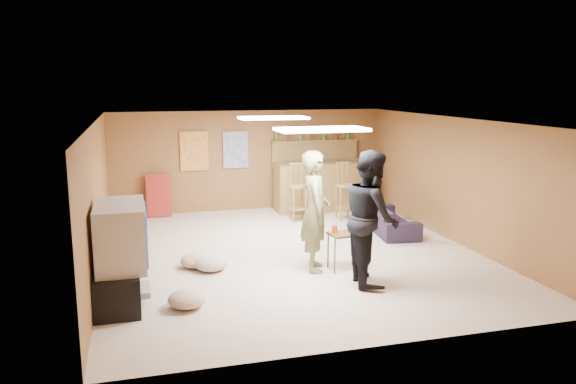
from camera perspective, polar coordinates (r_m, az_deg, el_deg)
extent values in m
plane|color=#CAB19A|center=(9.39, 0.32, -6.23)|extent=(7.00, 7.00, 0.00)
cube|color=silver|center=(8.99, 0.34, 7.29)|extent=(6.00, 7.00, 0.02)
cube|color=brown|center=(12.49, -4.00, 3.21)|extent=(6.00, 0.02, 2.20)
cube|color=brown|center=(5.92, 9.53, -5.59)|extent=(6.00, 0.02, 2.20)
cube|color=brown|center=(8.82, -18.79, -0.57)|extent=(0.02, 7.00, 2.20)
cube|color=brown|center=(10.34, 16.57, 1.17)|extent=(0.02, 7.00, 2.20)
cube|color=black|center=(7.58, -16.89, -8.97)|extent=(0.55, 1.30, 0.50)
cube|color=#B2B2B7|center=(7.61, -15.17, -9.61)|extent=(0.35, 0.50, 0.08)
cube|color=#B2B2B7|center=(7.39, -16.63, -4.20)|extent=(0.60, 1.10, 0.80)
cube|color=navy|center=(7.38, -14.22, -4.08)|extent=(0.02, 0.95, 0.65)
cube|color=brown|center=(12.44, 3.33, 0.62)|extent=(2.00, 0.60, 1.10)
cube|color=#422D15|center=(12.12, 3.73, 2.98)|extent=(2.10, 0.12, 0.05)
cube|color=brown|center=(12.73, 2.73, 5.18)|extent=(2.00, 0.18, 0.05)
cube|color=brown|center=(12.78, 2.69, 3.85)|extent=(2.00, 0.14, 0.60)
cube|color=#BF3F26|center=(12.25, -9.51, 4.11)|extent=(0.60, 0.03, 0.85)
cube|color=#334C99|center=(12.37, -5.35, 4.28)|extent=(0.55, 0.03, 0.80)
cube|color=maroon|center=(12.17, -13.04, -0.35)|extent=(0.50, 0.26, 0.91)
cube|color=white|center=(7.57, 3.42, 6.36)|extent=(1.20, 0.60, 0.04)
cube|color=white|center=(10.15, -1.50, 7.53)|extent=(1.20, 0.60, 0.04)
imported|color=olive|center=(8.36, 2.78, -1.96)|extent=(0.57, 0.74, 1.81)
imported|color=black|center=(7.89, 8.43, -2.58)|extent=(0.84, 1.01, 1.89)
imported|color=black|center=(10.87, 10.29, -2.65)|extent=(0.89, 1.79, 0.50)
cube|color=#422D15|center=(8.55, 5.70, -6.01)|extent=(0.48, 0.41, 0.57)
cylinder|color=#C1370C|center=(8.45, 4.77, -3.78)|extent=(0.09, 0.09, 0.11)
cylinder|color=#C1370C|center=(8.43, 6.58, -3.87)|extent=(0.09, 0.09, 0.11)
cylinder|color=navy|center=(8.58, 6.31, -3.59)|extent=(0.09, 0.09, 0.12)
ellipsoid|color=tan|center=(8.60, -7.84, -7.18)|extent=(0.52, 0.52, 0.22)
ellipsoid|color=tan|center=(8.79, -9.35, -6.86)|extent=(0.61, 0.61, 0.22)
ellipsoid|color=tan|center=(7.29, -10.24, -10.65)|extent=(0.62, 0.62, 0.22)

